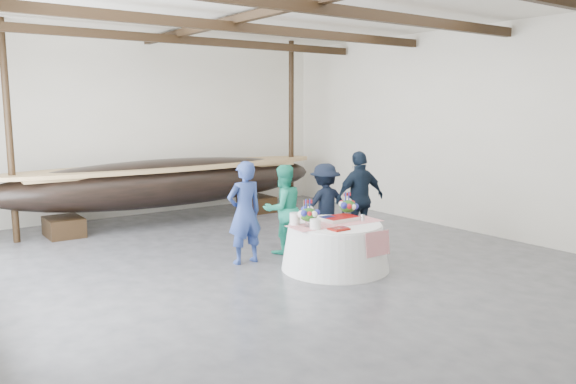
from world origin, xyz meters
TOP-DOWN VIEW (x-y plane):
  - floor at (0.00, 0.00)m, footprint 10.00×12.00m
  - wall_back at (0.00, 6.00)m, footprint 10.00×0.02m
  - wall_right at (5.00, 0.00)m, footprint 0.02×12.00m
  - ceiling at (0.00, 0.00)m, footprint 10.00×12.00m
  - pavilion_structure at (0.00, 0.79)m, footprint 9.80×11.76m
  - longboat_display at (-0.10, 4.56)m, footprint 8.21×1.64m
  - banquet_table at (0.63, -0.71)m, footprint 1.85×1.85m
  - tabletop_items at (0.59, -0.57)m, footprint 1.75×0.98m
  - guest_woman_blue at (-0.46, 0.50)m, footprint 0.68×0.45m
  - guest_woman_teal at (0.51, 0.69)m, footprint 0.85×0.67m
  - guest_man_left at (1.50, 0.64)m, footprint 1.17×0.80m
  - guest_man_right at (2.11, 0.29)m, footprint 1.16×0.59m

SIDE VIEW (x-z plane):
  - floor at x=0.00m, z-range -0.01..0.01m
  - banquet_table at x=0.63m, z-range 0.00..0.79m
  - guest_man_left at x=1.50m, z-range 0.00..1.66m
  - guest_woman_teal at x=0.51m, z-range 0.00..1.69m
  - guest_woman_blue at x=-0.46m, z-range 0.00..1.83m
  - tabletop_items at x=0.59m, z-range 0.74..1.14m
  - guest_man_right at x=2.11m, z-range 0.00..1.90m
  - longboat_display at x=-0.10m, z-range 0.21..1.75m
  - wall_back at x=0.00m, z-range 0.00..4.50m
  - wall_right at x=5.00m, z-range 0.00..4.50m
  - pavilion_structure at x=0.00m, z-range 1.75..6.25m
  - ceiling at x=0.00m, z-range 4.50..4.50m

